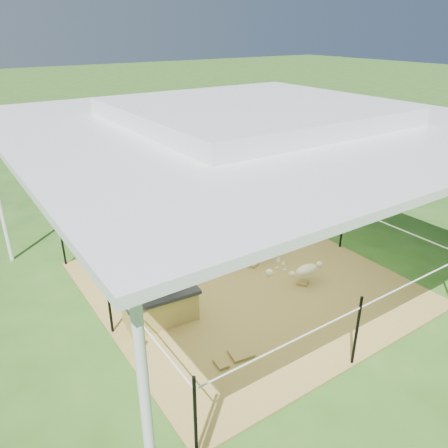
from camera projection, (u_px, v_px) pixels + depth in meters
ground at (244, 284)px, 7.14m from camera, size 90.00×90.00×0.00m
hay_patch at (244, 283)px, 7.14m from camera, size 4.60×4.60×0.03m
canopy_tent at (248, 118)px, 6.03m from camera, size 6.30×6.30×2.90m
rope_fence at (245, 249)px, 6.88m from camera, size 4.54×4.54×1.00m
straw_bale at (160, 307)px, 6.12m from camera, size 1.02×0.58×0.44m
dark_cloth at (159, 293)px, 6.02m from camera, size 1.09×0.64×0.05m
woman at (163, 255)px, 5.84m from camera, size 0.32×0.45×1.17m
green_bottle at (138, 344)px, 5.54m from camera, size 0.08×0.08×0.27m
pony at (256, 240)px, 7.62m from camera, size 0.98×0.48×0.81m
pink_hat at (257, 216)px, 7.43m from camera, size 0.25×0.25×0.12m
foal at (307, 268)px, 6.99m from camera, size 1.02×0.59×0.56m
trash_barrel at (226, 144)px, 13.72m from camera, size 0.71×0.71×0.93m
picnic_table_near at (148, 145)px, 13.84m from camera, size 2.09×1.61×0.81m
picnic_table_far at (224, 127)px, 16.33m from camera, size 2.19×1.79×0.80m
distant_person at (162, 137)px, 14.35m from camera, size 0.59×0.50×1.06m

